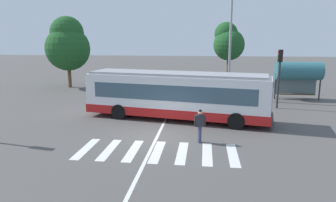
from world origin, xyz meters
name	(u,v)px	position (x,y,z in m)	size (l,w,h in m)	color
ground_plane	(155,136)	(0.00, 0.00, 0.00)	(160.00, 160.00, 0.00)	#514F4C
city_transit_bus	(176,95)	(0.78, 3.75, 1.59)	(12.22, 4.81, 3.06)	black
pedestrian_crossing_street	(200,124)	(2.39, -0.73, 0.97)	(0.57, 0.34, 1.72)	#333856
parked_car_black	(134,83)	(-4.57, 14.63, 0.77)	(1.89, 4.51, 1.35)	black
parked_car_charcoal	(159,83)	(-1.95, 14.66, 0.77)	(2.07, 4.60, 1.35)	black
parked_car_red	(187,84)	(0.90, 14.58, 0.77)	(1.93, 4.53, 1.35)	black
parked_car_silver	(214,85)	(3.49, 14.41, 0.77)	(2.01, 4.57, 1.35)	black
parked_car_blue	(242,85)	(6.21, 14.58, 0.77)	(1.99, 4.56, 1.35)	black
traffic_light_far_corner	(279,69)	(8.08, 7.89, 2.97)	(0.33, 0.32, 4.39)	#28282B
bus_stop_shelter	(299,72)	(10.56, 11.70, 2.42)	(3.82, 1.54, 3.25)	#28282B
twin_arm_street_lamp	(231,26)	(4.64, 10.89, 6.19)	(3.96, 0.32, 10.31)	#939399
background_tree_left	(68,44)	(-11.92, 15.91, 4.63)	(4.67, 4.67, 7.53)	brown
background_tree_right	(228,42)	(5.18, 20.84, 4.85)	(3.57, 3.57, 7.09)	brown
crosswalk_painted_stripes	(157,152)	(0.46, -2.27, 0.00)	(7.38, 2.88, 0.01)	silver
lane_center_line	(162,126)	(0.11, 2.00, 0.00)	(0.16, 24.00, 0.01)	silver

